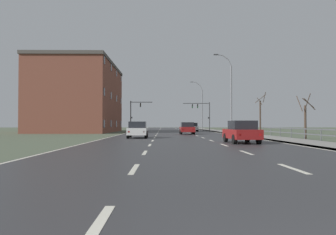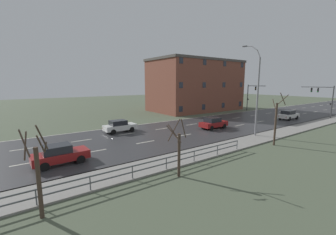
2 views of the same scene
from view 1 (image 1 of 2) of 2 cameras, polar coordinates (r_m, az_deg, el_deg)
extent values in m
cube|color=#4C5642|center=(50.16, 0.87, -2.76)|extent=(160.00, 160.00, 0.12)
cube|color=#303033|center=(62.15, 0.54, -2.39)|extent=(14.00, 120.00, 0.02)
cube|color=beige|center=(4.40, -12.52, -18.44)|extent=(0.16, 2.20, 0.01)
cube|color=beige|center=(9.65, -5.93, -8.96)|extent=(0.16, 2.20, 0.01)
cube|color=beige|center=(15.00, -4.09, -6.17)|extent=(0.16, 2.20, 0.01)
cube|color=beige|center=(20.38, -3.22, -4.85)|extent=(0.16, 2.20, 0.01)
cube|color=beige|center=(25.77, -2.72, -4.08)|extent=(0.16, 2.20, 0.01)
cube|color=beige|center=(31.16, -2.39, -3.57)|extent=(0.16, 2.20, 0.01)
cube|color=beige|center=(36.55, -2.16, -3.22)|extent=(0.16, 2.20, 0.01)
cube|color=beige|center=(41.95, -1.99, -2.96)|extent=(0.16, 2.20, 0.01)
cube|color=beige|center=(47.34, -1.86, -2.75)|extent=(0.16, 2.20, 0.01)
cube|color=beige|center=(52.74, -1.75, -2.59)|extent=(0.16, 2.20, 0.01)
cube|color=beige|center=(58.14, -1.67, -2.46)|extent=(0.16, 2.20, 0.01)
cube|color=beige|center=(63.54, -1.60, -2.35)|extent=(0.16, 2.20, 0.01)
cube|color=beige|center=(68.94, -1.54, -2.26)|extent=(0.16, 2.20, 0.01)
cube|color=beige|center=(74.33, -1.48, -2.18)|extent=(0.16, 2.20, 0.01)
cube|color=beige|center=(79.73, -1.44, -2.11)|extent=(0.16, 2.20, 0.01)
cube|color=beige|center=(85.13, -1.40, -2.05)|extent=(0.16, 2.20, 0.01)
cube|color=beige|center=(90.53, -1.37, -2.00)|extent=(0.16, 2.20, 0.01)
cube|color=beige|center=(95.93, -1.34, -1.95)|extent=(0.16, 2.20, 0.01)
cube|color=beige|center=(101.33, -1.31, -1.91)|extent=(0.16, 2.20, 0.01)
cube|color=beige|center=(106.73, -1.29, -1.87)|extent=(0.16, 2.20, 0.01)
cube|color=beige|center=(112.13, -1.26, -1.84)|extent=(0.16, 2.20, 0.01)
cube|color=beige|center=(117.53, -1.24, -1.81)|extent=(0.16, 2.20, 0.01)
cube|color=beige|center=(10.34, 21.10, -8.36)|extent=(0.16, 2.20, 0.01)
cube|color=beige|center=(15.46, 13.56, -5.99)|extent=(0.16, 2.20, 0.01)
cube|color=beige|center=(20.72, 9.83, -4.77)|extent=(0.16, 2.20, 0.01)
cube|color=beige|center=(26.03, 7.63, -4.04)|extent=(0.16, 2.20, 0.01)
cube|color=beige|center=(31.38, 6.17, -3.55)|extent=(0.16, 2.20, 0.01)
cube|color=beige|center=(36.74, 5.15, -3.21)|extent=(0.16, 2.20, 0.01)
cube|color=beige|center=(42.11, 4.38, -2.95)|extent=(0.16, 2.20, 0.01)
cube|color=beige|center=(47.49, 3.79, -2.74)|extent=(0.16, 2.20, 0.01)
cube|color=beige|center=(52.87, 3.32, -2.58)|extent=(0.16, 2.20, 0.01)
cube|color=beige|center=(58.26, 2.93, -2.45)|extent=(0.16, 2.20, 0.01)
cube|color=beige|center=(63.65, 2.61, -2.35)|extent=(0.16, 2.20, 0.01)
cube|color=beige|center=(69.04, 2.34, -2.25)|extent=(0.16, 2.20, 0.01)
cube|color=beige|center=(74.43, 2.11, -2.17)|extent=(0.16, 2.20, 0.01)
cube|color=beige|center=(79.82, 1.91, -2.11)|extent=(0.16, 2.20, 0.01)
cube|color=beige|center=(85.21, 1.74, -2.05)|extent=(0.16, 2.20, 0.01)
cube|color=beige|center=(90.61, 1.59, -2.00)|extent=(0.16, 2.20, 0.01)
cube|color=beige|center=(96.00, 1.45, -1.95)|extent=(0.16, 2.20, 0.01)
cube|color=beige|center=(101.40, 1.33, -1.91)|extent=(0.16, 2.20, 0.01)
cube|color=beige|center=(106.79, 1.22, -1.87)|extent=(0.16, 2.20, 0.01)
cube|color=beige|center=(112.19, 1.12, -1.84)|extent=(0.16, 2.20, 0.01)
cube|color=beige|center=(117.59, 1.03, -1.81)|extent=(0.16, 2.20, 0.01)
cube|color=beige|center=(62.69, 6.82, -2.36)|extent=(0.16, 120.00, 0.01)
cube|color=beige|center=(62.36, -5.77, -2.36)|extent=(0.16, 120.00, 0.01)
cube|color=gray|center=(62.93, 8.31, -2.31)|extent=(3.00, 120.00, 0.12)
cube|color=slate|center=(62.72, 7.03, -2.32)|extent=(0.16, 120.00, 0.12)
cube|color=#515459|center=(25.79, 25.26, -1.91)|extent=(0.06, 27.19, 0.08)
cube|color=#515459|center=(25.80, 25.27, -2.79)|extent=(0.06, 27.19, 0.08)
cylinder|color=#515459|center=(25.80, 25.27, -2.90)|extent=(0.07, 0.07, 1.00)
cylinder|color=#515459|center=(28.26, 22.85, -2.76)|extent=(0.07, 0.07, 1.00)
cylinder|color=#515459|center=(30.77, 20.81, -2.64)|extent=(0.07, 0.07, 1.00)
cylinder|color=#515459|center=(33.31, 19.08, -2.53)|extent=(0.07, 0.07, 1.00)
cylinder|color=#515459|center=(35.88, 17.60, -2.44)|extent=(0.07, 0.07, 1.00)
cylinder|color=#515459|center=(38.47, 16.32, -2.36)|extent=(0.07, 0.07, 1.00)
cylinder|color=slate|center=(44.24, 11.04, 3.07)|extent=(0.20, 0.20, 9.17)
cylinder|color=slate|center=(44.84, 10.77, 9.46)|extent=(0.49, 0.11, 0.89)
cylinder|color=slate|center=(44.87, 10.03, 10.34)|extent=(0.82, 0.11, 0.62)
cylinder|color=slate|center=(44.79, 8.96, 10.81)|extent=(0.93, 0.11, 0.27)
cube|color=#333335|center=(44.72, 8.38, 10.87)|extent=(0.56, 0.24, 0.12)
cylinder|color=slate|center=(76.28, 6.01, 1.37)|extent=(0.20, 0.20, 9.41)
cylinder|color=slate|center=(76.66, 5.83, 5.26)|extent=(0.57, 0.11, 1.05)
cylinder|color=slate|center=(76.68, 5.31, 5.88)|extent=(0.97, 0.11, 0.73)
cylinder|color=slate|center=(76.64, 4.56, 6.20)|extent=(1.11, 0.11, 0.30)
cube|color=#333335|center=(76.59, 4.15, 6.24)|extent=(0.56, 0.24, 0.12)
cylinder|color=#38383A|center=(66.43, 7.29, 0.20)|extent=(0.18, 0.18, 5.80)
cylinder|color=#38383A|center=(66.22, 4.99, 2.49)|extent=(5.35, 0.12, 0.12)
cube|color=black|center=(66.22, 5.22, 2.01)|extent=(0.20, 0.28, 0.80)
sphere|color=#2D2D2D|center=(66.09, 5.24, 2.25)|extent=(0.14, 0.14, 0.14)
sphere|color=#2D2D2D|center=(66.07, 5.24, 2.02)|extent=(0.14, 0.14, 0.14)
sphere|color=green|center=(66.06, 5.24, 1.80)|extent=(0.14, 0.14, 0.14)
cube|color=black|center=(66.12, 4.30, 2.02)|extent=(0.20, 0.28, 0.80)
sphere|color=#2D2D2D|center=(65.98, 4.31, 2.25)|extent=(0.14, 0.14, 0.14)
sphere|color=#2D2D2D|center=(65.97, 4.31, 2.03)|extent=(0.14, 0.14, 0.14)
sphere|color=green|center=(65.95, 4.31, 1.80)|extent=(0.14, 0.14, 0.14)
cube|color=black|center=(66.35, 7.11, -0.06)|extent=(0.18, 0.12, 0.32)
cylinder|color=#38383A|center=(64.24, -6.56, 0.29)|extent=(0.18, 0.18, 5.91)
cylinder|color=#38383A|center=(64.19, -4.66, 2.70)|extent=(4.25, 0.12, 0.12)
cube|color=black|center=(64.17, -4.85, 2.21)|extent=(0.20, 0.28, 0.80)
sphere|color=#2D2D2D|center=(64.03, -4.86, 2.45)|extent=(0.14, 0.14, 0.14)
sphere|color=#F2AD19|center=(64.02, -4.86, 2.22)|extent=(0.14, 0.14, 0.14)
sphere|color=#2D2D2D|center=(64.00, -4.86, 1.98)|extent=(0.14, 0.14, 0.14)
cube|color=black|center=(64.16, -6.37, -0.03)|extent=(0.18, 0.12, 0.32)
cube|color=maroon|center=(23.25, 12.73, -2.82)|extent=(1.91, 4.16, 0.64)
cube|color=black|center=(23.00, 12.89, -1.29)|extent=(1.63, 2.06, 0.60)
cube|color=slate|center=(23.91, 12.27, -1.34)|extent=(1.41, 0.13, 0.51)
cylinder|color=black|center=(24.71, 13.75, -3.46)|extent=(0.24, 0.67, 0.66)
cylinder|color=black|center=(24.29, 10.08, -3.51)|extent=(0.24, 0.67, 0.66)
cylinder|color=black|center=(22.29, 15.63, -3.70)|extent=(0.24, 0.67, 0.66)
cylinder|color=black|center=(21.82, 11.59, -3.78)|extent=(0.24, 0.67, 0.66)
cube|color=red|center=(21.12, 12.50, -2.99)|extent=(0.16, 0.05, 0.14)
cube|color=red|center=(21.51, 15.89, -2.94)|extent=(0.16, 0.05, 0.14)
cube|color=silver|center=(31.04, -5.32, -2.42)|extent=(1.81, 4.12, 0.64)
cube|color=black|center=(30.79, -5.35, -1.28)|extent=(1.58, 2.02, 0.60)
cube|color=slate|center=(31.73, -5.24, -1.31)|extent=(1.40, 0.10, 0.51)
cylinder|color=black|center=(32.28, -3.74, -2.94)|extent=(0.23, 0.66, 0.66)
cylinder|color=black|center=(32.38, -6.60, -2.93)|extent=(0.23, 0.66, 0.66)
cylinder|color=black|center=(29.74, -3.93, -3.10)|extent=(0.23, 0.66, 0.66)
cylinder|color=black|center=(29.85, -7.04, -3.08)|extent=(0.23, 0.66, 0.66)
cube|color=red|center=(29.07, -6.89, -2.50)|extent=(0.16, 0.04, 0.14)
cube|color=red|center=(28.98, -4.29, -2.51)|extent=(0.16, 0.04, 0.14)
cube|color=maroon|center=(42.57, 3.36, -2.08)|extent=(1.79, 4.11, 0.64)
cube|color=black|center=(42.32, 3.39, -1.25)|extent=(1.57, 2.01, 0.60)
cube|color=slate|center=(43.26, 3.29, -1.27)|extent=(1.40, 0.09, 0.51)
cylinder|color=black|center=(43.91, 4.28, -2.47)|extent=(0.22, 0.66, 0.66)
cylinder|color=black|center=(43.79, 2.17, -2.48)|extent=(0.22, 0.66, 0.66)
cylinder|color=black|center=(41.39, 4.62, -2.55)|extent=(0.22, 0.66, 0.66)
cylinder|color=black|center=(41.25, 2.38, -2.56)|extent=(0.22, 0.66, 0.66)
cube|color=red|center=(40.50, 2.66, -2.13)|extent=(0.16, 0.04, 0.14)
cube|color=red|center=(40.61, 4.52, -2.13)|extent=(0.16, 0.04, 0.14)
cube|color=silver|center=(59.20, 4.36, -1.82)|extent=(1.88, 4.15, 0.64)
cube|color=black|center=(58.95, 4.38, -1.22)|extent=(1.62, 2.04, 0.60)
cube|color=slate|center=(59.90, 4.32, -1.24)|extent=(1.41, 0.12, 0.51)
cylinder|color=black|center=(60.53, 5.05, -2.11)|extent=(0.24, 0.67, 0.66)
cylinder|color=black|center=(60.43, 3.52, -2.12)|extent=(0.24, 0.67, 0.66)
cylinder|color=black|center=(58.00, 5.24, -2.15)|extent=(0.24, 0.67, 0.66)
cylinder|color=black|center=(57.89, 3.64, -2.16)|extent=(0.24, 0.67, 0.66)
cube|color=red|center=(57.14, 3.83, -1.85)|extent=(0.16, 0.04, 0.14)
cube|color=red|center=(57.22, 5.15, -1.85)|extent=(0.16, 0.04, 0.14)
cube|color=brown|center=(56.80, -15.23, 3.07)|extent=(11.51, 20.51, 10.98)
cube|color=#4C4742|center=(57.50, -15.20, 8.79)|extent=(11.74, 20.92, 0.50)
cube|color=#282D38|center=(46.55, -11.14, -1.06)|extent=(0.04, 0.90, 1.10)
cube|color=#282D38|center=(52.51, -9.96, -1.08)|extent=(0.04, 0.90, 1.10)
cube|color=#282D38|center=(58.47, -9.02, -1.09)|extent=(0.04, 0.90, 1.10)
cube|color=#282D38|center=(64.46, -8.26, -1.10)|extent=(0.04, 0.90, 1.10)
cube|color=#282D38|center=(46.78, -11.12, 4.45)|extent=(0.04, 0.90, 1.10)
cube|color=#282D38|center=(52.70, -9.94, 3.81)|extent=(0.04, 0.90, 1.10)
cube|color=#282D38|center=(58.65, -9.01, 3.31)|extent=(0.04, 0.90, 1.10)
cube|color=#282D38|center=(64.62, -8.25, 2.89)|extent=(0.04, 0.90, 1.10)
cube|color=#282D38|center=(47.43, -11.10, 9.86)|extent=(0.04, 0.90, 1.10)
cube|color=#282D38|center=(53.28, -9.93, 8.63)|extent=(0.04, 0.90, 1.10)
cube|color=#282D38|center=(59.17, -8.99, 7.65)|extent=(0.04, 0.90, 1.10)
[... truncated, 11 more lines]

